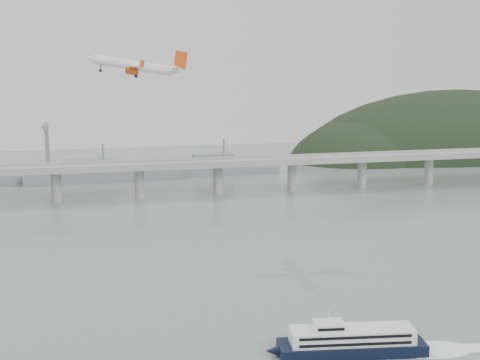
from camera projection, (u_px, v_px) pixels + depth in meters
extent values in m
plane|color=slate|center=(278.00, 312.00, 217.58)|extent=(900.00, 900.00, 0.00)
cube|color=gray|center=(187.00, 165.00, 405.33)|extent=(800.00, 22.00, 2.20)
cube|color=gray|center=(189.00, 164.00, 394.92)|extent=(800.00, 0.60, 1.80)
cube|color=gray|center=(184.00, 159.00, 415.01)|extent=(800.00, 0.60, 1.80)
cylinder|color=gray|center=(56.00, 187.00, 388.89)|extent=(6.00, 6.00, 21.00)
cylinder|color=gray|center=(139.00, 183.00, 400.34)|extent=(6.00, 6.00, 21.00)
cylinder|color=gray|center=(218.00, 180.00, 411.79)|extent=(6.00, 6.00, 21.00)
cylinder|color=gray|center=(292.00, 177.00, 423.24)|extent=(6.00, 6.00, 21.00)
cylinder|color=gray|center=(362.00, 174.00, 434.70)|extent=(6.00, 6.00, 21.00)
cylinder|color=gray|center=(429.00, 171.00, 446.15)|extent=(6.00, 6.00, 21.00)
ellipsoid|color=black|center=(452.00, 173.00, 598.36)|extent=(320.00, 150.00, 156.00)
ellipsoid|color=black|center=(363.00, 173.00, 565.96)|extent=(140.00, 110.00, 96.00)
cube|color=slate|center=(104.00, 176.00, 458.93)|extent=(110.55, 21.43, 8.00)
cube|color=slate|center=(88.00, 165.00, 454.98)|extent=(39.01, 16.73, 8.00)
cylinder|color=slate|center=(103.00, 154.00, 456.06)|extent=(1.60, 1.60, 14.00)
cube|color=slate|center=(224.00, 169.00, 489.11)|extent=(85.00, 13.60, 8.00)
cube|color=slate|center=(213.00, 159.00, 485.73)|extent=(29.75, 11.90, 8.00)
cylinder|color=slate|center=(224.00, 148.00, 486.24)|extent=(1.60, 1.60, 14.00)
cube|color=slate|center=(47.00, 149.00, 480.38)|extent=(3.00, 3.00, 40.00)
cube|color=slate|center=(45.00, 126.00, 467.58)|extent=(3.00, 28.00, 3.00)
cube|color=black|center=(351.00, 348.00, 186.80)|extent=(43.96, 16.36, 3.43)
cone|color=black|center=(273.00, 351.00, 184.73)|extent=(4.74, 4.02, 3.43)
cube|color=white|center=(352.00, 335.00, 186.10)|extent=(36.92, 13.68, 4.29)
cube|color=black|center=(356.00, 338.00, 181.66)|extent=(32.30, 4.82, 0.86)
cube|color=black|center=(356.00, 345.00, 182.03)|extent=(32.30, 4.82, 0.86)
cube|color=black|center=(348.00, 325.00, 190.15)|extent=(32.30, 4.82, 0.86)
cube|color=black|center=(348.00, 332.00, 190.52)|extent=(32.30, 4.82, 0.86)
cube|color=white|center=(329.00, 325.00, 184.90)|extent=(9.36, 7.18, 2.23)
cube|color=black|center=(331.00, 330.00, 181.92)|extent=(7.66, 1.21, 0.86)
cylinder|color=white|center=(329.00, 316.00, 184.41)|extent=(0.49, 0.49, 3.43)
ellipsoid|color=white|center=(431.00, 350.00, 189.24)|extent=(26.24, 15.79, 0.17)
ellipsoid|color=white|center=(470.00, 348.00, 190.31)|extent=(19.24, 8.78, 0.17)
cylinder|color=white|center=(135.00, 65.00, 261.34)|extent=(31.36, 8.89, 8.70)
cone|color=white|center=(91.00, 58.00, 258.69)|extent=(5.54, 4.69, 4.63)
cone|color=white|center=(179.00, 71.00, 264.02)|extent=(6.27, 4.33, 4.80)
cube|color=white|center=(137.00, 68.00, 261.62)|extent=(9.23, 37.87, 3.17)
cube|color=white|center=(177.00, 69.00, 263.77)|extent=(4.83, 13.54, 1.50)
cube|color=#D4470E|center=(181.00, 60.00, 263.55)|extent=(6.05, 1.17, 7.86)
cylinder|color=#D4470E|center=(133.00, 72.00, 267.50)|extent=(5.31, 3.28, 3.24)
cylinder|color=black|center=(127.00, 71.00, 267.15)|extent=(1.06, 2.59, 2.57)
cube|color=white|center=(133.00, 69.00, 267.38)|extent=(2.95, 0.62, 1.74)
cylinder|color=#D4470E|center=(132.00, 71.00, 255.58)|extent=(5.31, 3.28, 3.24)
cylinder|color=black|center=(126.00, 70.00, 255.23)|extent=(1.06, 2.59, 2.57)
cube|color=white|center=(132.00, 68.00, 255.46)|extent=(2.95, 0.62, 1.74)
cylinder|color=black|center=(137.00, 74.00, 264.65)|extent=(0.85, 0.53, 2.69)
cylinder|color=black|center=(136.00, 76.00, 264.78)|extent=(1.43, 0.61, 1.41)
cylinder|color=black|center=(136.00, 73.00, 259.02)|extent=(0.85, 0.53, 2.69)
cylinder|color=black|center=(136.00, 76.00, 259.15)|extent=(1.43, 0.61, 1.41)
cylinder|color=black|center=(101.00, 68.00, 259.68)|extent=(0.85, 0.53, 2.69)
cylinder|color=black|center=(100.00, 71.00, 259.81)|extent=(1.43, 0.61, 1.41)
cube|color=#D4470E|center=(143.00, 68.00, 280.24)|extent=(2.17, 0.50, 2.89)
cube|color=#D4470E|center=(142.00, 64.00, 243.39)|extent=(2.17, 0.50, 2.89)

